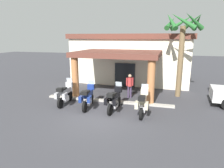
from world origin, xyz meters
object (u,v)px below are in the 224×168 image
object	(u,v)px
motorcycle_blue	(88,97)
palm_tree_near_portico	(183,35)
motorcycle_silver	(65,94)
motorcycle_black	(114,100)
pedestrian	(130,84)
motel_building	(132,57)
motorcycle_cream	(143,103)

from	to	relation	value
motorcycle_blue	palm_tree_near_portico	world-z (taller)	palm_tree_near_portico
motorcycle_silver	motorcycle_black	size ratio (longest dim) A/B	1.00
pedestrian	palm_tree_near_portico	distance (m)	5.08
motorcycle_blue	motorcycle_black	xyz separation A→B (m)	(1.71, -0.06, 0.00)
motel_building	palm_tree_near_portico	bearing A→B (deg)	-46.93
motorcycle_cream	palm_tree_near_portico	distance (m)	6.12
motorcycle_cream	pedestrian	xyz separation A→B (m)	(-1.27, 2.95, 0.32)
motorcycle_black	motorcycle_cream	distance (m)	1.72
motorcycle_cream	pedestrian	world-z (taller)	pedestrian
motel_building	motorcycle_cream	bearing A→B (deg)	-74.89
motorcycle_blue	pedestrian	xyz separation A→B (m)	(2.15, 2.73, 0.32)
motorcycle_black	motel_building	bearing A→B (deg)	7.28
pedestrian	motorcycle_black	bearing A→B (deg)	-28.64
motorcycle_black	pedestrian	distance (m)	2.85
palm_tree_near_portico	motorcycle_black	bearing A→B (deg)	-133.39
motorcycle_cream	palm_tree_near_portico	xyz separation A→B (m)	(2.19, 4.28, 3.80)
motel_building	motorcycle_black	world-z (taller)	motel_building
motel_building	pedestrian	distance (m)	6.52
palm_tree_near_portico	motorcycle_silver	bearing A→B (deg)	-152.45
motorcycle_black	pedestrian	xyz separation A→B (m)	(0.44, 2.79, 0.32)
motorcycle_blue	motorcycle_black	world-z (taller)	same
motorcycle_silver	pedestrian	size ratio (longest dim) A/B	1.27
motel_building	motorcycle_blue	bearing A→B (deg)	-95.94
motorcycle_silver	motel_building	bearing A→B (deg)	-23.02
motorcycle_silver	motorcycle_cream	size ratio (longest dim) A/B	1.00
motorcycle_blue	pedestrian	world-z (taller)	pedestrian
motorcycle_black	palm_tree_near_portico	size ratio (longest dim) A/B	0.36
motorcycle_silver	motorcycle_cream	world-z (taller)	same
motorcycle_blue	pedestrian	distance (m)	3.49
motorcycle_black	motorcycle_cream	size ratio (longest dim) A/B	1.00
motorcycle_black	motorcycle_blue	bearing A→B (deg)	92.39
motorcycle_silver	motorcycle_black	xyz separation A→B (m)	(3.42, -0.31, 0.00)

